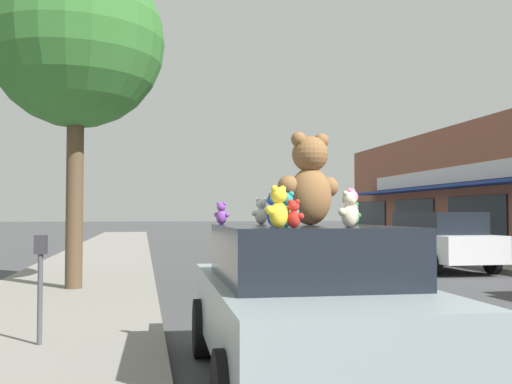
# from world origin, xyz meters

# --- Properties ---
(plush_art_car) EXTENTS (2.09, 4.06, 1.54)m
(plush_art_car) POSITION_xyz_m (-3.48, -0.04, 0.81)
(plush_art_car) COLOR #8C999E
(plush_art_car) RESTS_ON ground_plane
(teddy_bear_giant) EXTENTS (0.73, 0.48, 0.96)m
(teddy_bear_giant) POSITION_xyz_m (-3.34, 0.24, 2.00)
(teddy_bear_giant) COLOR olive
(teddy_bear_giant) RESTS_ON plush_art_car
(teddy_bear_purple) EXTENTS (0.18, 0.16, 0.25)m
(teddy_bear_purple) POSITION_xyz_m (-4.17, 0.95, 1.66)
(teddy_bear_purple) COLOR purple
(teddy_bear_purple) RESTS_ON plush_art_car
(teddy_bear_yellow) EXTENTS (0.25, 0.21, 0.34)m
(teddy_bear_yellow) POSITION_xyz_m (-3.98, -1.03, 1.70)
(teddy_bear_yellow) COLOR yellow
(teddy_bear_yellow) RESTS_ON plush_art_car
(teddy_bear_teal) EXTENTS (0.23, 0.18, 0.31)m
(teddy_bear_teal) POSITION_xyz_m (-3.80, -0.59, 1.69)
(teddy_bear_teal) COLOR teal
(teddy_bear_teal) RESTS_ON plush_art_car
(teddy_bear_white) EXTENTS (0.22, 0.14, 0.29)m
(teddy_bear_white) POSITION_xyz_m (-3.74, 0.83, 1.68)
(teddy_bear_white) COLOR white
(teddy_bear_white) RESTS_ON plush_art_car
(teddy_bear_cream) EXTENTS (0.23, 0.18, 0.31)m
(teddy_bear_cream) POSITION_xyz_m (-3.31, -0.81, 1.69)
(teddy_bear_cream) COLOR beige
(teddy_bear_cream) RESTS_ON plush_art_car
(teddy_bear_pink) EXTENTS (0.23, 0.26, 0.36)m
(teddy_bear_pink) POSITION_xyz_m (-3.06, -0.17, 1.71)
(teddy_bear_pink) COLOR pink
(teddy_bear_pink) RESTS_ON plush_art_car
(teddy_bear_blue) EXTENTS (0.21, 0.23, 0.32)m
(teddy_bear_blue) POSITION_xyz_m (-3.82, -0.17, 1.69)
(teddy_bear_blue) COLOR blue
(teddy_bear_blue) RESTS_ON plush_art_car
(teddy_bear_red) EXTENTS (0.16, 0.15, 0.23)m
(teddy_bear_red) POSITION_xyz_m (-3.85, -1.02, 1.65)
(teddy_bear_red) COLOR red
(teddy_bear_red) RESTS_ON plush_art_car
(teddy_bear_green) EXTENTS (0.18, 0.11, 0.24)m
(teddy_bear_green) POSITION_xyz_m (-2.82, 0.36, 1.65)
(teddy_bear_green) COLOR green
(teddy_bear_green) RESTS_ON plush_art_car
(parked_car_far_right) EXTENTS (1.97, 4.35, 1.71)m
(parked_car_far_right) POSITION_xyz_m (3.54, 10.12, 0.91)
(parked_car_far_right) COLOR silver
(parked_car_far_right) RESTS_ON ground_plane
(street_tree) EXTENTS (3.63, 3.63, 6.95)m
(street_tree) POSITION_xyz_m (-6.42, 6.82, 5.24)
(street_tree) COLOR brown
(street_tree) RESTS_ON sidewalk_near
(parking_meter) EXTENTS (0.14, 0.10, 1.27)m
(parking_meter) POSITION_xyz_m (-6.20, 1.63, 0.94)
(parking_meter) COLOR #4C4C51
(parking_meter) RESTS_ON sidewalk_near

